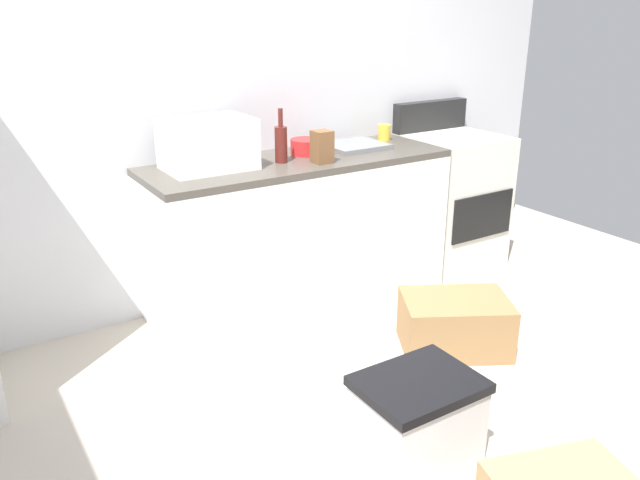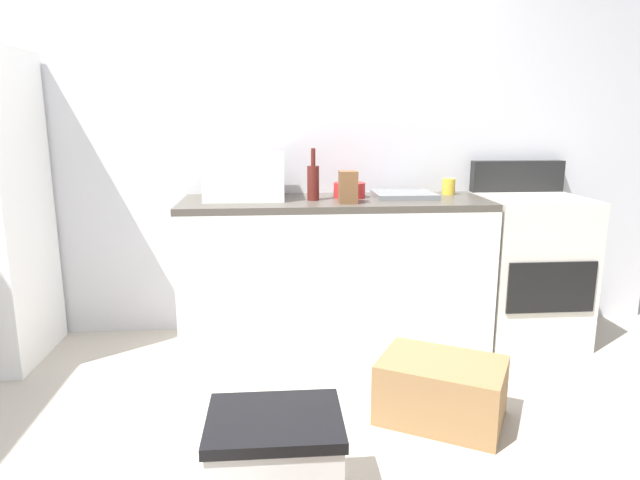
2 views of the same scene
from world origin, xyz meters
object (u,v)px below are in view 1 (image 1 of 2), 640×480
at_px(stove_oven, 450,198).
at_px(coffee_mug, 384,132).
at_px(wine_bottle, 281,143).
at_px(cardboard_box_medium, 455,324).
at_px(knife_block, 322,147).
at_px(mixing_bowl, 307,147).
at_px(microwave, 208,144).
at_px(storage_bin, 417,421).

distance_m(stove_oven, coffee_mug, 0.70).
xyz_separation_m(wine_bottle, cardboard_box_medium, (0.53, -0.91, -0.87)).
relative_size(knife_block, mixing_bowl, 0.95).
distance_m(stove_oven, knife_block, 1.29).
height_order(stove_oven, knife_block, stove_oven).
bearing_deg(cardboard_box_medium, wine_bottle, 120.08).
bearing_deg(microwave, coffee_mug, 4.26).
relative_size(stove_oven, wine_bottle, 3.67).
height_order(coffee_mug, storage_bin, coffee_mug).
bearing_deg(mixing_bowl, microwave, -178.64).
xyz_separation_m(microwave, coffee_mug, (1.26, 0.09, -0.09)).
xyz_separation_m(stove_oven, knife_block, (-1.16, -0.16, 0.52)).
xyz_separation_m(stove_oven, microwave, (-1.75, 0.05, 0.57)).
xyz_separation_m(knife_block, storage_bin, (-0.42, -1.36, -0.80)).
height_order(mixing_bowl, cardboard_box_medium, mixing_bowl).
relative_size(microwave, mixing_bowl, 2.42).
bearing_deg(wine_bottle, microwave, 168.26).
height_order(wine_bottle, mixing_bowl, wine_bottle).
bearing_deg(microwave, mixing_bowl, 1.36).
bearing_deg(microwave, storage_bin, -84.08).
bearing_deg(knife_block, mixing_bowl, 80.55).
height_order(microwave, cardboard_box_medium, microwave).
xyz_separation_m(knife_block, mixing_bowl, (0.04, 0.23, -0.04)).
height_order(coffee_mug, cardboard_box_medium, coffee_mug).
relative_size(coffee_mug, knife_block, 0.56).
height_order(stove_oven, storage_bin, stove_oven).
height_order(coffee_mug, mixing_bowl, coffee_mug).
bearing_deg(knife_block, cardboard_box_medium, -66.50).
distance_m(knife_block, storage_bin, 1.63).
bearing_deg(coffee_mug, mixing_bowl, -172.93).
bearing_deg(mixing_bowl, storage_bin, -106.21).
bearing_deg(storage_bin, cardboard_box_medium, 37.30).
relative_size(knife_block, cardboard_box_medium, 0.33).
bearing_deg(cardboard_box_medium, storage_bin, -142.70).
distance_m(knife_block, mixing_bowl, 0.23).
distance_m(microwave, coffee_mug, 1.27).
bearing_deg(microwave, wine_bottle, -11.74).
distance_m(wine_bottle, coffee_mug, 0.88).
distance_m(wine_bottle, storage_bin, 1.71).
bearing_deg(cardboard_box_medium, coffee_mug, 72.80).
height_order(cardboard_box_medium, storage_bin, storage_bin).
bearing_deg(wine_bottle, stove_oven, 1.46).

